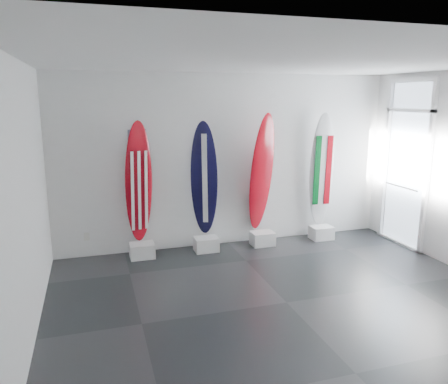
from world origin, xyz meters
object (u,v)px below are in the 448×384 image
object	(u,v)px
surfboard_usa	(139,183)
surfboard_swiss	(262,173)
surfboard_italy	(322,170)
surfboard_navy	(204,180)

from	to	relation	value
surfboard_usa	surfboard_swiss	xyz separation A→B (m)	(2.13, 0.00, 0.05)
surfboard_usa	surfboard_italy	size ratio (longest dim) A/B	0.96
surfboard_swiss	surfboard_usa	bearing A→B (deg)	163.31
surfboard_usa	surfboard_navy	world-z (taller)	surfboard_usa
surfboard_usa	surfboard_navy	xyz separation A→B (m)	(1.09, 0.00, -0.01)
surfboard_navy	surfboard_swiss	distance (m)	1.04
surfboard_swiss	surfboard_italy	xyz separation A→B (m)	(1.18, 0.00, -0.01)
surfboard_usa	surfboard_swiss	world-z (taller)	surfboard_swiss
surfboard_usa	surfboard_italy	xyz separation A→B (m)	(3.32, 0.00, 0.04)
surfboard_usa	surfboard_navy	size ratio (longest dim) A/B	1.00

